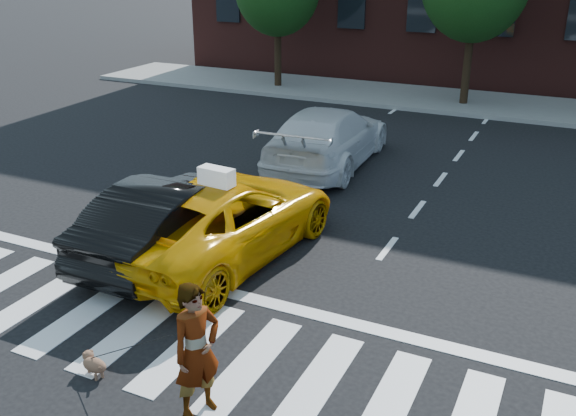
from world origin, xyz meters
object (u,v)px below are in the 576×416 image
Objects in this scene: black_sedan at (172,217)px; woman at (197,351)px; white_suv at (328,137)px; dog at (93,363)px; taxi at (224,218)px.

woman is at bearing 127.74° from black_sedan.
white_suv is 3.00× the size of woman.
dog is (0.59, -9.73, -0.60)m from white_suv.
woman is 3.60× the size of dog.
taxi is 4.47m from woman.
white_suv is at bearing 35.54° from woman.
black_sedan is 9.04× the size of dog.
white_suv is (0.60, 6.14, 0.04)m from black_sedan.
woman reaches higher than black_sedan.
white_suv is 10.79× the size of dog.
white_suv is 10.01m from woman.
black_sedan is 6.17m from white_suv.
dog is (1.19, -3.58, -0.56)m from black_sedan.
white_suv is at bearing -81.49° from taxi.
woman is at bearing 100.03° from white_suv.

